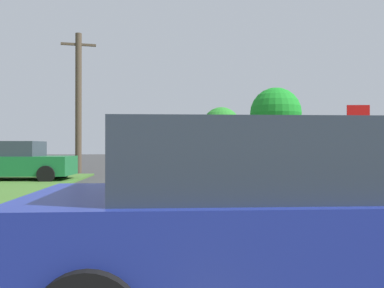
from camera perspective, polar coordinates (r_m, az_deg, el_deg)
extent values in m
plane|color=#393939|center=(14.69, -1.54, -5.85)|extent=(120.00, 120.00, 0.00)
cube|color=yellow|center=(6.77, 0.33, -12.33)|extent=(0.20, 14.00, 0.01)
cylinder|color=#9EA0A8|center=(13.87, 21.82, -1.44)|extent=(0.07, 0.07, 2.28)
cube|color=red|center=(13.90, 21.81, 3.54)|extent=(0.70, 0.09, 0.70)
cube|color=navy|center=(3.73, 11.27, -12.31)|extent=(4.16, 2.01, 0.76)
cube|color=#2D3842|center=(3.61, 8.46, -1.83)|extent=(2.30, 1.76, 0.60)
cylinder|color=black|center=(5.18, 23.94, -12.27)|extent=(0.68, 0.23, 0.68)
cylinder|color=black|center=(4.64, -9.63, -13.71)|extent=(0.68, 0.23, 0.68)
cube|color=#196B33|center=(18.20, -22.95, -2.74)|extent=(4.53, 2.09, 0.76)
cube|color=#2D3842|center=(18.29, -23.75, -0.59)|extent=(2.52, 1.78, 0.60)
cylinder|color=black|center=(18.60, -17.51, -3.62)|extent=(0.69, 0.24, 0.68)
cylinder|color=black|center=(16.81, -19.34, -3.97)|extent=(0.69, 0.24, 0.68)
cylinder|color=#4C3E2F|center=(22.84, -15.28, 5.41)|extent=(0.33, 0.33, 7.38)
cube|color=#4C3E2F|center=(23.35, -15.27, 13.00)|extent=(1.79, 0.46, 0.12)
cylinder|color=brown|center=(34.67, 4.03, -1.15)|extent=(0.31, 0.31, 1.82)
sphere|color=#2B882A|center=(34.71, 4.03, 2.45)|extent=(3.18, 3.18, 3.18)
cylinder|color=brown|center=(31.46, 11.39, -0.73)|extent=(0.36, 0.36, 2.38)
sphere|color=#198A23|center=(31.56, 11.38, 4.18)|extent=(3.77, 3.77, 3.77)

